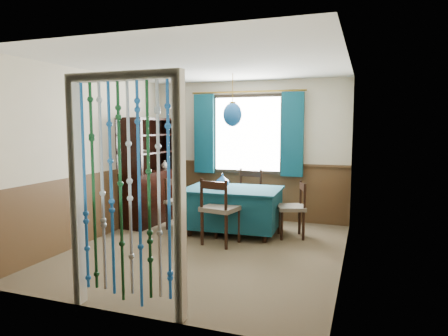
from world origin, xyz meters
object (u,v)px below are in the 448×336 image
at_px(chair_far, 247,195).
at_px(pendant_lamp, 233,115).
at_px(chair_left, 179,202).
at_px(sideboard, 152,186).
at_px(chair_right, 293,208).
at_px(vase_sideboard, 165,164).
at_px(bowl_shelf, 144,151).
at_px(dining_table, 232,207).
at_px(chair_near, 220,209).
at_px(vase_table, 222,181).

xyz_separation_m(chair_far, pendant_lamp, (-0.03, -0.72, 1.38)).
height_order(chair_left, sideboard, sideboard).
height_order(chair_right, vase_sideboard, vase_sideboard).
distance_m(chair_far, sideboard, 1.69).
bearing_deg(sideboard, vase_sideboard, 85.50).
height_order(chair_right, bowl_shelf, bowl_shelf).
distance_m(sideboard, pendant_lamp, 2.04).
height_order(dining_table, pendant_lamp, pendant_lamp).
relative_size(chair_near, vase_table, 4.80).
relative_size(chair_right, vase_sideboard, 5.25).
bearing_deg(sideboard, pendant_lamp, -4.78).
height_order(chair_near, bowl_shelf, bowl_shelf).
relative_size(dining_table, bowl_shelf, 8.29).
bearing_deg(chair_near, pendant_lamp, 102.65).
xyz_separation_m(chair_far, sideboard, (-1.62, -0.45, 0.13)).
xyz_separation_m(chair_right, sideboard, (-2.54, 0.19, 0.17)).
height_order(chair_far, chair_left, chair_far).
relative_size(chair_far, vase_table, 4.65).
relative_size(pendant_lamp, vase_table, 4.02).
xyz_separation_m(sideboard, pendant_lamp, (1.60, -0.27, 1.24)).
distance_m(dining_table, sideboard, 1.63).
relative_size(chair_far, sideboard, 0.51).
xyz_separation_m(pendant_lamp, vase_table, (-0.18, 0.03, -1.05)).
bearing_deg(vase_table, dining_table, -8.81).
bearing_deg(pendant_lamp, bowl_shelf, -177.06).
distance_m(chair_near, chair_left, 1.13).
height_order(chair_far, pendant_lamp, pendant_lamp).
bearing_deg(bowl_shelf, chair_right, 3.77).
xyz_separation_m(sideboard, vase_sideboard, (0.06, 0.37, 0.37)).
height_order(bowl_shelf, vase_sideboard, bowl_shelf).
bearing_deg(dining_table, chair_far, 84.92).
xyz_separation_m(chair_left, sideboard, (-0.67, 0.29, 0.18)).
relative_size(dining_table, chair_far, 1.65).
relative_size(chair_left, vase_sideboard, 5.20).
height_order(sideboard, vase_table, sideboard).
bearing_deg(chair_left, chair_right, 102.86).
relative_size(chair_near, sideboard, 0.53).
distance_m(dining_table, vase_table, 0.44).
bearing_deg(dining_table, sideboard, 167.60).
distance_m(chair_left, vase_table, 0.83).
xyz_separation_m(dining_table, chair_far, (0.03, 0.72, 0.08)).
height_order(dining_table, vase_table, vase_table).
bearing_deg(bowl_shelf, chair_far, 27.01).
bearing_deg(vase_sideboard, bowl_shelf, -90.00).
distance_m(vase_table, vase_sideboard, 1.50).
xyz_separation_m(dining_table, chair_left, (-0.92, -0.02, 0.03)).
bearing_deg(vase_sideboard, chair_left, -47.12).
bearing_deg(vase_table, sideboard, 170.29).
height_order(chair_far, vase_table, chair_far).
bearing_deg(vase_table, chair_right, 2.92).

